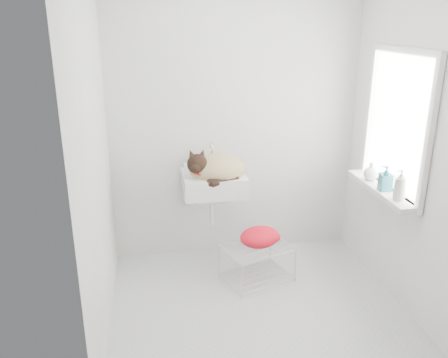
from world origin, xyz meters
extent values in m
cube|color=silver|center=(0.00, 0.00, 0.00)|extent=(2.20, 2.00, 0.02)
cube|color=white|center=(0.00, 1.00, 1.25)|extent=(2.20, 0.02, 2.50)
cube|color=white|center=(1.10, 0.00, 1.25)|extent=(0.02, 2.00, 2.50)
cube|color=white|center=(-1.10, 0.00, 1.25)|extent=(0.02, 2.00, 2.50)
cube|color=white|center=(1.09, 0.20, 1.35)|extent=(0.01, 0.80, 1.00)
cube|color=white|center=(1.07, 0.20, 1.35)|extent=(0.04, 0.90, 1.10)
cube|color=white|center=(1.01, 0.20, 0.83)|extent=(0.16, 0.88, 0.04)
cube|color=white|center=(-0.23, 0.74, 0.85)|extent=(0.52, 0.46, 0.21)
ellipsoid|color=tan|center=(-0.20, 0.73, 0.88)|extent=(0.45, 0.39, 0.24)
sphere|color=black|center=(-0.37, 0.66, 0.99)|extent=(0.17, 0.17, 0.17)
torus|color=red|center=(-0.36, 0.65, 0.94)|extent=(0.15, 0.14, 0.07)
cube|color=silver|center=(0.08, 0.40, 0.15)|extent=(0.61, 0.52, 0.31)
ellipsoid|color=red|center=(0.11, 0.42, 0.34)|extent=(0.41, 0.36, 0.14)
imported|color=beige|center=(1.00, -0.08, 0.85)|extent=(0.10, 0.10, 0.20)
imported|color=#246876|center=(1.00, 0.13, 0.85)|extent=(0.10, 0.10, 0.19)
imported|color=white|center=(1.00, 0.37, 0.85)|extent=(0.14, 0.14, 0.15)
camera|label=1|loc=(-0.74, -2.91, 2.09)|focal=36.96mm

